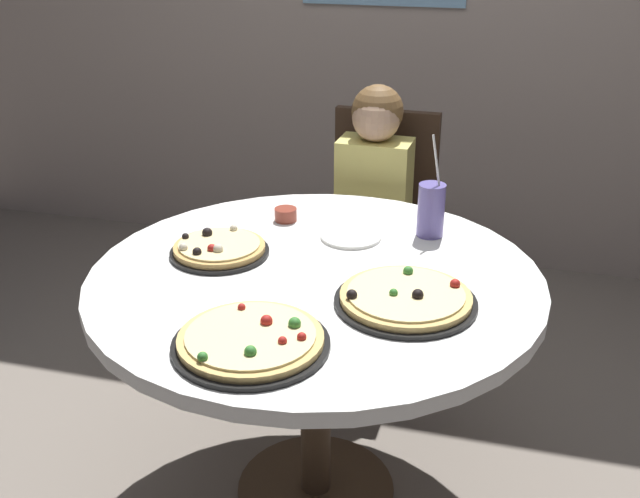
{
  "coord_description": "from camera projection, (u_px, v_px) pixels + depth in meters",
  "views": [
    {
      "loc": [
        0.48,
        -1.74,
        1.65
      ],
      "look_at": [
        0.0,
        0.05,
        0.8
      ],
      "focal_mm": 42.38,
      "sensor_mm": 36.0,
      "label": 1
    }
  ],
  "objects": [
    {
      "name": "ground_plane",
      "position": [
        316.0,
        490.0,
        2.33
      ],
      "size": [
        8.0,
        8.0,
        0.0
      ],
      "primitive_type": "plane",
      "color": "slate"
    },
    {
      "name": "dining_table",
      "position": [
        315.0,
        305.0,
        2.06
      ],
      "size": [
        1.22,
        1.22,
        0.75
      ],
      "color": "white",
      "rests_on": "ground_plane"
    },
    {
      "name": "chair_wooden",
      "position": [
        379.0,
        222.0,
        2.92
      ],
      "size": [
        0.41,
        0.41,
        0.95
      ],
      "color": "#382619",
      "rests_on": "ground_plane"
    },
    {
      "name": "diner_child",
      "position": [
        368.0,
        252.0,
        2.78
      ],
      "size": [
        0.27,
        0.42,
        1.08
      ],
      "color": "#3F4766",
      "rests_on": "ground_plane"
    },
    {
      "name": "pizza_veggie",
      "position": [
        219.0,
        249.0,
        2.12
      ],
      "size": [
        0.28,
        0.28,
        0.05
      ],
      "color": "black",
      "rests_on": "dining_table"
    },
    {
      "name": "pizza_cheese",
      "position": [
        406.0,
        298.0,
        1.86
      ],
      "size": [
        0.35,
        0.35,
        0.05
      ],
      "color": "black",
      "rests_on": "dining_table"
    },
    {
      "name": "pizza_pepperoni",
      "position": [
        251.0,
        340.0,
        1.68
      ],
      "size": [
        0.36,
        0.36,
        0.05
      ],
      "color": "black",
      "rests_on": "dining_table"
    },
    {
      "name": "soda_cup",
      "position": [
        431.0,
        210.0,
        2.22
      ],
      "size": [
        0.08,
        0.08,
        0.31
      ],
      "color": "#6659A5",
      "rests_on": "dining_table"
    },
    {
      "name": "sauce_bowl",
      "position": [
        286.0,
        214.0,
        2.35
      ],
      "size": [
        0.07,
        0.07,
        0.04
      ],
      "primitive_type": "cylinder",
      "color": "brown",
      "rests_on": "dining_table"
    },
    {
      "name": "plate_small",
      "position": [
        351.0,
        236.0,
        2.23
      ],
      "size": [
        0.18,
        0.18,
        0.01
      ],
      "primitive_type": "cylinder",
      "color": "white",
      "rests_on": "dining_table"
    }
  ]
}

